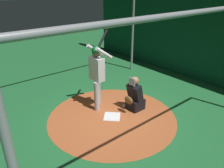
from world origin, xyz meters
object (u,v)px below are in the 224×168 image
catcher (135,97)px  batter (97,71)px  baseball_0 (124,106)px  home_plate (112,117)px

catcher → batter: bearing=-48.5°
catcher → baseball_0: size_ratio=13.19×
baseball_0 → catcher: bearing=118.5°
home_plate → catcher: bearing=173.5°
batter → catcher: (-0.68, 0.77, -0.69)m
home_plate → baseball_0: (-0.59, -0.17, 0.03)m
home_plate → catcher: (-0.73, 0.08, 0.37)m
catcher → baseball_0: (0.14, -0.26, -0.34)m
home_plate → batter: 1.26m
home_plate → baseball_0: bearing=-163.6°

